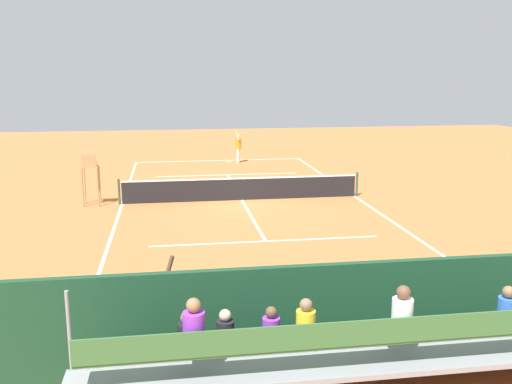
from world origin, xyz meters
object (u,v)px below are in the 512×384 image
Objects in this scene: umpire_chair at (90,174)px; courtside_bench at (447,312)px; tennis_player at (238,146)px; tennis_net at (242,189)px; tennis_racket at (229,162)px; line_judge at (172,304)px; bleacher_stand at (355,354)px; equipment_bag at (351,339)px; tennis_ball_far at (255,164)px; tennis_ball_near at (286,169)px.

courtside_bench is (-8.74, 13.23, -0.76)m from umpire_chair.
umpire_chair is 12.44m from tennis_player.
tennis_racket is (-0.55, -10.38, -0.49)m from tennis_net.
line_judge reaches higher than courtside_bench.
courtside_bench is (-2.67, -2.07, -0.38)m from bleacher_stand.
equipment_bag is (-6.67, 13.36, -1.13)m from umpire_chair.
tennis_net reaches higher than tennis_ball_far.
tennis_net is 13.43m from line_judge.
tennis_player reaches higher than tennis_racket.
tennis_net is at bearing -103.06° from line_judge.
courtside_bench is 23.74m from tennis_racket.
umpire_chair is 12.48m from tennis_racket.
courtside_bench is 23.36m from tennis_player.
bleacher_stand is 137.27× the size of tennis_ball_far.
courtside_bench is at bearing 91.45° from tennis_ball_far.
tennis_racket is at bearing -85.19° from courtside_bench.
tennis_racket is 8.56× the size of tennis_ball_near.
tennis_player is (-1.09, -10.03, 0.51)m from tennis_net.
tennis_ball_far is (1.45, -2.04, 0.00)m from tennis_ball_near.
tennis_net is 10.40m from tennis_racket.
bleacher_stand is 25.41m from tennis_player.
tennis_net is 156.06× the size of tennis_ball_near.
tennis_ball_far is 22.91m from line_judge.
courtside_bench is 20.52m from tennis_ball_near.
umpire_chair is 32.42× the size of tennis_ball_near.
tennis_ball_far is (-2.10, -24.62, -0.90)m from bleacher_stand.
equipment_bag reaches higher than tennis_racket.
equipment_bag is at bearing 174.61° from line_judge.
tennis_ball_far is 0.03× the size of line_judge.
tennis_net is 6.25m from umpire_chair.
equipment_bag is 0.47× the size of line_judge.
tennis_net is at bearing -90.48° from bleacher_stand.
tennis_ball_near is (-9.61, -7.27, -1.28)m from umpire_chair.
umpire_chair is 1.11× the size of line_judge.
tennis_net is at bearing -179.64° from umpire_chair.
bleacher_stand is 16.47m from umpire_chair.
umpire_chair is 14.98m from equipment_bag.
bleacher_stand reaches higher than tennis_ball_near.
bleacher_stand is 4.23× the size of umpire_chair.
tennis_player is at bearing -125.88° from umpire_chair.
line_judge is at bearing 79.90° from tennis_player.
courtside_bench reaches higher than tennis_ball_far.
umpire_chair is (6.20, 0.04, 0.81)m from tennis_net.
tennis_player is at bearing -86.43° from courtside_bench.
tennis_net is 5.35× the size of tennis_player.
bleacher_stand is 137.27× the size of tennis_ball_near.
umpire_chair reaches higher than tennis_racket.
tennis_player reaches higher than equipment_bag.
courtside_bench reaches higher than tennis_ball_near.
tennis_player is at bearing -40.86° from tennis_ball_far.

